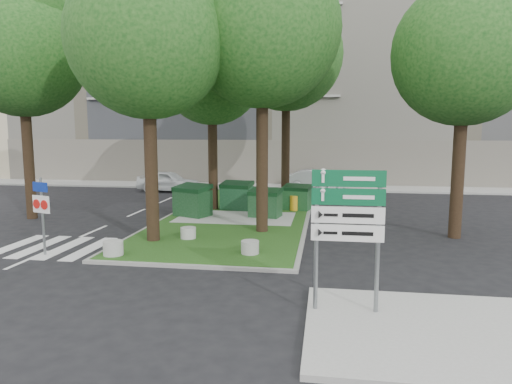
% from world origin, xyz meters
% --- Properties ---
extents(ground, '(120.00, 120.00, 0.00)m').
position_xyz_m(ground, '(0.00, 0.00, 0.00)').
color(ground, black).
rests_on(ground, ground).
extents(median_island, '(6.00, 16.00, 0.12)m').
position_xyz_m(median_island, '(0.50, 8.00, 0.06)').
color(median_island, '#234614').
rests_on(median_island, ground).
extents(median_kerb, '(6.30, 16.30, 0.10)m').
position_xyz_m(median_kerb, '(0.50, 8.00, 0.05)').
color(median_kerb, gray).
rests_on(median_kerb, ground).
extents(sidewalk_corner, '(5.00, 4.00, 0.12)m').
position_xyz_m(sidewalk_corner, '(6.50, -3.50, 0.06)').
color(sidewalk_corner, '#999993').
rests_on(sidewalk_corner, ground).
extents(building_sidewalk, '(42.00, 3.00, 0.12)m').
position_xyz_m(building_sidewalk, '(0.00, 18.50, 0.06)').
color(building_sidewalk, '#999993').
rests_on(building_sidewalk, ground).
extents(zebra_crossing, '(5.00, 3.00, 0.01)m').
position_xyz_m(zebra_crossing, '(-3.75, 1.50, 0.01)').
color(zebra_crossing, silver).
rests_on(zebra_crossing, ground).
extents(apartment_building, '(41.00, 12.00, 16.00)m').
position_xyz_m(apartment_building, '(0.00, 26.00, 8.00)').
color(apartment_building, beige).
rests_on(apartment_building, ground).
extents(tree_median_near_left, '(5.20, 5.20, 10.53)m').
position_xyz_m(tree_median_near_left, '(-1.41, 2.56, 7.32)').
color(tree_median_near_left, black).
rests_on(tree_median_near_left, ground).
extents(tree_median_near_right, '(5.60, 5.60, 11.46)m').
position_xyz_m(tree_median_near_right, '(2.09, 4.56, 7.99)').
color(tree_median_near_right, black).
rests_on(tree_median_near_right, ground).
extents(tree_median_mid, '(4.80, 4.80, 9.99)m').
position_xyz_m(tree_median_mid, '(-0.91, 9.06, 6.98)').
color(tree_median_mid, black).
rests_on(tree_median_mid, ground).
extents(tree_median_far, '(5.80, 5.80, 11.93)m').
position_xyz_m(tree_median_far, '(2.29, 12.06, 8.32)').
color(tree_median_far, black).
rests_on(tree_median_far, ground).
extents(tree_street_left, '(5.40, 5.40, 11.00)m').
position_xyz_m(tree_street_left, '(-8.41, 6.06, 7.65)').
color(tree_street_left, black).
rests_on(tree_street_left, ground).
extents(tree_street_right, '(5.00, 5.00, 10.06)m').
position_xyz_m(tree_street_right, '(9.09, 5.06, 6.98)').
color(tree_street_right, black).
rests_on(tree_street_right, ground).
extents(dumpster_a, '(1.83, 1.59, 1.42)m').
position_xyz_m(dumpster_a, '(-1.45, 7.06, 0.80)').
color(dumpster_a, black).
rests_on(dumpster_a, median_island).
extents(dumpster_b, '(1.59, 1.23, 1.35)m').
position_xyz_m(dumpster_b, '(0.15, 9.03, 0.77)').
color(dumpster_b, '#134323').
rests_on(dumpster_b, median_island).
extents(dumpster_c, '(1.51, 1.18, 1.26)m').
position_xyz_m(dumpster_c, '(1.75, 7.33, 0.72)').
color(dumpster_c, '#103517').
rests_on(dumpster_c, median_island).
extents(dumpster_d, '(1.47, 1.18, 1.20)m').
position_xyz_m(dumpster_d, '(3.00, 9.46, 0.70)').
color(dumpster_d, '#15461E').
rests_on(dumpster_d, median_island).
extents(bollard_left, '(0.60, 0.60, 0.43)m').
position_xyz_m(bollard_left, '(-1.99, 0.50, 0.33)').
color(bollard_left, '#AAAAA4').
rests_on(bollard_left, median_island).
extents(bollard_right, '(0.55, 0.55, 0.39)m').
position_xyz_m(bollard_right, '(2.08, 1.30, 0.32)').
color(bollard_right, '#9A9995').
rests_on(bollard_right, median_island).
extents(bollard_mid, '(0.54, 0.54, 0.38)m').
position_xyz_m(bollard_mid, '(-0.39, 2.94, 0.31)').
color(bollard_mid, '#AAABA5').
rests_on(bollard_mid, median_island).
extents(litter_bin, '(0.40, 0.40, 0.71)m').
position_xyz_m(litter_bin, '(2.88, 9.13, 0.47)').
color(litter_bin, gold).
rests_on(litter_bin, median_island).
extents(traffic_sign_pole, '(0.70, 0.28, 2.44)m').
position_xyz_m(traffic_sign_pole, '(-4.30, 0.57, 1.57)').
color(traffic_sign_pole, slate).
rests_on(traffic_sign_pole, ground).
extents(directional_sign, '(1.48, 0.10, 2.96)m').
position_xyz_m(directional_sign, '(4.79, -2.78, 2.08)').
color(directional_sign, slate).
rests_on(directional_sign, sidewalk_corner).
extents(car_white, '(4.12, 2.03, 1.35)m').
position_xyz_m(car_white, '(-5.58, 15.50, 0.68)').
color(car_white, white).
rests_on(car_white, ground).
extents(car_silver, '(3.89, 1.36, 1.28)m').
position_xyz_m(car_silver, '(3.63, 18.28, 0.64)').
color(car_silver, '#A4A7AC').
rests_on(car_silver, ground).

